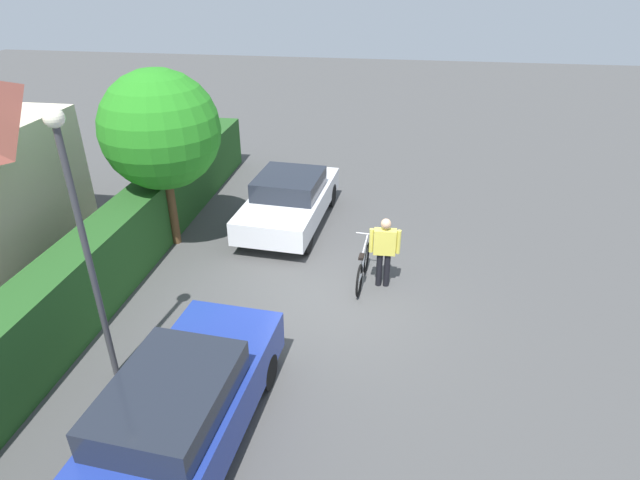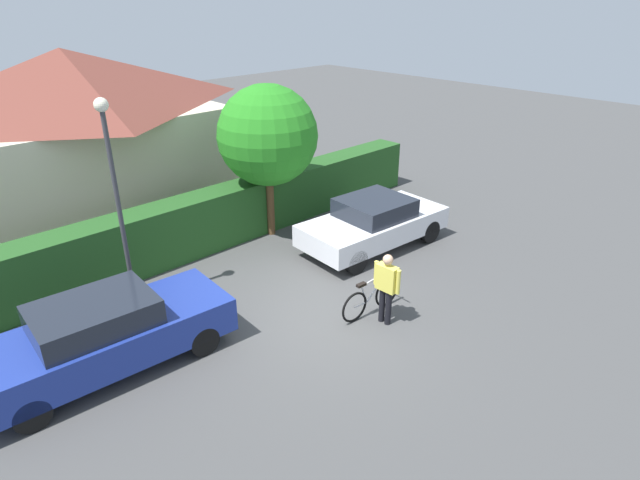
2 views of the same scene
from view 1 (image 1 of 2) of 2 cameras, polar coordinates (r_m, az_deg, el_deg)
The scene contains 8 objects.
ground_plane at distance 10.94m, azimuth 0.98°, elevation -6.51°, with size 60.00×60.00×0.00m, color #464646.
hedge_row at distance 11.97m, azimuth -21.54°, elevation -1.07°, with size 15.62×0.90×1.54m, color #235120.
parked_car_near at distance 7.77m, azimuth -15.32°, elevation -18.10°, with size 4.62×1.99×1.46m.
parked_car_far at distance 13.70m, azimuth -3.36°, elevation 4.51°, with size 4.27×2.12×1.39m.
bicycle at distance 11.32m, azimuth 4.73°, elevation -2.99°, with size 1.68×0.50×0.97m.
person_rider at distance 10.99m, azimuth 7.08°, elevation -0.85°, with size 0.22×0.65×1.60m.
street_lamp at distance 8.30m, azimuth -24.91°, elevation 1.91°, with size 0.28×0.28×4.58m.
tree_kerbside at distance 12.48m, azimuth -17.09°, elevation 11.44°, with size 2.71×2.71×4.24m.
Camera 1 is at (-8.89, -1.19, 6.27)m, focal length 29.16 mm.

